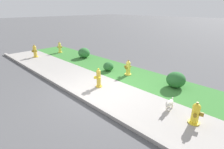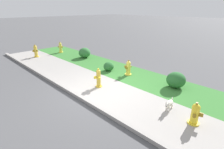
# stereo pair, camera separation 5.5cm
# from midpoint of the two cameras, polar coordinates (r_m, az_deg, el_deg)

# --- Properties ---
(ground_plane) EXTENTS (120.00, 120.00, 0.00)m
(ground_plane) POSITION_cam_midpoint_polar(r_m,az_deg,el_deg) (6.88, -1.90, -5.36)
(ground_plane) COLOR #515154
(sidewalk_pavement) EXTENTS (18.00, 2.05, 0.01)m
(sidewalk_pavement) POSITION_cam_midpoint_polar(r_m,az_deg,el_deg) (6.87, -1.90, -5.32)
(sidewalk_pavement) COLOR #9E9993
(sidewalk_pavement) RESTS_ON ground
(grass_verge) EXTENTS (18.00, 2.12, 0.01)m
(grass_verge) POSITION_cam_midpoint_polar(r_m,az_deg,el_deg) (8.32, 8.61, -0.75)
(grass_verge) COLOR #387A33
(grass_verge) RESTS_ON ground
(street_curb) EXTENTS (18.00, 0.16, 0.12)m
(street_curb) POSITION_cam_midpoint_polar(r_m,az_deg,el_deg) (6.23, -9.38, -7.99)
(street_curb) COLOR #9E9993
(street_curb) RESTS_ON ground
(fire_hydrant_across_street) EXTENTS (0.37, 0.40, 0.67)m
(fire_hydrant_across_street) POSITION_cam_midpoint_polar(r_m,az_deg,el_deg) (5.44, 25.39, -11.45)
(fire_hydrant_across_street) COLOR yellow
(fire_hydrant_across_street) RESTS_ON ground
(fire_hydrant_far_end) EXTENTS (0.35, 0.33, 0.80)m
(fire_hydrant_far_end) POSITION_cam_midpoint_polar(r_m,az_deg,el_deg) (7.07, -4.66, -1.21)
(fire_hydrant_far_end) COLOR gold
(fire_hydrant_far_end) RESTS_ON ground
(fire_hydrant_by_grass_verge) EXTENTS (0.40, 0.38, 0.82)m
(fire_hydrant_by_grass_verge) POSITION_cam_midpoint_polar(r_m,az_deg,el_deg) (12.51, -24.00, 6.94)
(fire_hydrant_by_grass_verge) COLOR gold
(fire_hydrant_by_grass_verge) RESTS_ON ground
(fire_hydrant_near_corner) EXTENTS (0.37, 0.39, 0.73)m
(fire_hydrant_near_corner) POSITION_cam_midpoint_polar(r_m,az_deg,el_deg) (8.41, 5.09, 2.19)
(fire_hydrant_near_corner) COLOR yellow
(fire_hydrant_near_corner) RESTS_ON ground
(fire_hydrant_at_driveway) EXTENTS (0.35, 0.34, 0.77)m
(fire_hydrant_at_driveway) POSITION_cam_midpoint_polar(r_m,az_deg,el_deg) (13.25, -16.80, 8.44)
(fire_hydrant_at_driveway) COLOR yellow
(fire_hydrant_at_driveway) RESTS_ON ground
(small_white_dog) EXTENTS (0.23, 0.54, 0.38)m
(small_white_dog) POSITION_cam_midpoint_polar(r_m,az_deg,el_deg) (5.85, 18.04, -9.01)
(small_white_dog) COLOR silver
(small_white_dog) RESTS_ON ground
(shrub_bush_mid_verge) EXTENTS (0.53, 0.53, 0.45)m
(shrub_bush_mid_verge) POSITION_cam_midpoint_polar(r_m,az_deg,el_deg) (8.97, -1.36, 2.63)
(shrub_bush_mid_verge) COLOR #28662D
(shrub_bush_mid_verge) RESTS_ON ground
(shrub_bush_near_lamp) EXTENTS (0.76, 0.76, 0.64)m
(shrub_bush_near_lamp) POSITION_cam_midpoint_polar(r_m,az_deg,el_deg) (7.52, 19.93, -1.61)
(shrub_bush_near_lamp) COLOR #28662D
(shrub_bush_near_lamp) RESTS_ON ground
(shrub_bush_far_verge) EXTENTS (0.75, 0.75, 0.64)m
(shrub_bush_far_verge) POSITION_cam_midpoint_polar(r_m,az_deg,el_deg) (11.52, -9.26, 7.01)
(shrub_bush_far_verge) COLOR #337538
(shrub_bush_far_verge) RESTS_ON ground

